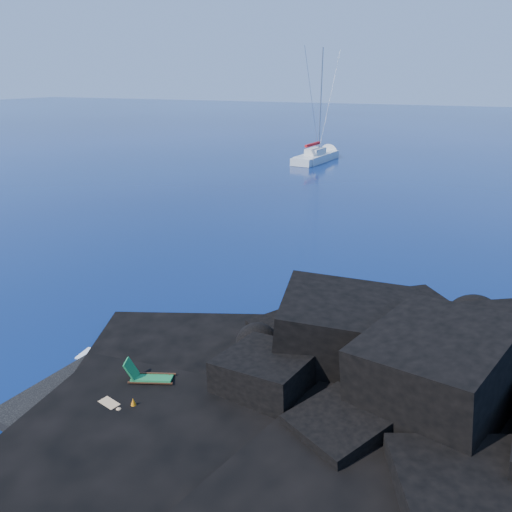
# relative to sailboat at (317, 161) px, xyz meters

# --- Properties ---
(ground) EXTENTS (400.00, 400.00, 0.00)m
(ground) POSITION_rel_sailboat_xyz_m (6.43, -54.20, 0.00)
(ground) COLOR #031136
(ground) RESTS_ON ground
(headland) EXTENTS (24.00, 24.00, 3.60)m
(headland) POSITION_rel_sailboat_xyz_m (19.43, -51.20, 0.00)
(headland) COLOR black
(headland) RESTS_ON ground
(beach) EXTENTS (9.08, 6.86, 0.70)m
(beach) POSITION_rel_sailboat_xyz_m (10.93, -53.70, 0.00)
(beach) COLOR black
(beach) RESTS_ON ground
(surf_foam) EXTENTS (10.00, 8.00, 0.06)m
(surf_foam) POSITION_rel_sailboat_xyz_m (11.43, -49.20, 0.00)
(surf_foam) COLOR white
(surf_foam) RESTS_ON ground
(sailboat) EXTENTS (4.28, 13.91, 14.35)m
(sailboat) POSITION_rel_sailboat_xyz_m (0.00, 0.00, 0.00)
(sailboat) COLOR silver
(sailboat) RESTS_ON ground
(deck_chair) EXTENTS (1.80, 1.28, 1.13)m
(deck_chair) POSITION_rel_sailboat_xyz_m (10.57, -52.66, 0.92)
(deck_chair) COLOR #1A763C
(deck_chair) RESTS_ON beach
(towel) EXTENTS (2.22, 1.45, 0.05)m
(towel) POSITION_rel_sailboat_xyz_m (10.05, -54.36, 0.38)
(towel) COLOR white
(towel) RESTS_ON beach
(sunbather) EXTENTS (2.01, 0.96, 0.27)m
(sunbather) POSITION_rel_sailboat_xyz_m (10.05, -54.36, 0.54)
(sunbather) COLOR tan
(sunbather) RESTS_ON towel
(marker_cone) EXTENTS (0.37, 0.37, 0.55)m
(marker_cone) POSITION_rel_sailboat_xyz_m (10.86, -54.12, 0.62)
(marker_cone) COLOR orange
(marker_cone) RESTS_ON beach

